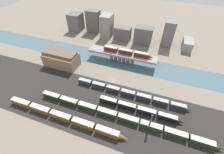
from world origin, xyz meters
TOP-DOWN VIEW (x-y plane):
  - ground_plane at (0.00, 0.00)m, footprint 400.00×400.00m
  - railbed_yard at (0.00, -24.00)m, footprint 280.00×42.00m
  - river_water at (0.00, 22.72)m, footprint 320.00×20.78m
  - bridge at (0.00, 22.72)m, footprint 54.22×8.96m
  - train_on_bridge at (4.11, 22.72)m, footprint 38.83×2.82m
  - train_yard_near at (-14.88, -38.58)m, footprint 72.28×3.13m
  - train_yard_mid at (14.35, -27.99)m, footprint 101.63×3.01m
  - train_yard_far at (22.95, -19.74)m, footprint 48.85×2.73m
  - train_yard_outer at (15.14, -9.88)m, footprint 72.93×2.70m
  - warehouse_building at (-42.84, 3.02)m, footprint 25.99×13.19m
  - signal_tower at (30.34, -28.50)m, footprint 1.00×0.94m
  - city_block_far_left at (-62.93, 61.75)m, footprint 13.08×13.11m
  - city_block_left at (-43.66, 64.80)m, footprint 13.72×8.31m
  - city_block_center at (-26.55, 59.00)m, footprint 10.26×13.34m
  - city_block_right at (-10.13, 58.27)m, footprint 15.73×8.91m
  - city_block_far_right at (9.89, 57.52)m, footprint 15.91×9.35m
  - city_block_tall at (31.49, 64.37)m, footprint 9.56×14.63m
  - city_block_low at (49.53, 61.55)m, footprint 8.20×15.84m

SIDE VIEW (x-z plane):
  - ground_plane at x=0.00m, z-range 0.00..0.00m
  - river_water at x=0.00m, z-range 0.00..0.01m
  - railbed_yard at x=0.00m, z-range 0.00..0.01m
  - train_yard_outer at x=15.14m, z-range -0.03..3.67m
  - train_yard_mid at x=14.35m, z-range -0.03..3.78m
  - train_yard_far at x=22.95m, z-range -0.04..3.90m
  - train_yard_near at x=-14.88m, z-range -0.04..3.96m
  - city_block_low at x=49.53m, z-range 0.00..8.23m
  - warehouse_building at x=-42.84m, z-range -0.30..11.72m
  - signal_tower at x=30.34m, z-range -0.11..12.29m
  - city_block_right at x=-10.13m, z-range 0.00..12.36m
  - bridge at x=0.00m, z-range 2.24..10.46m
  - city_block_far_right at x=9.89m, z-range 0.00..15.67m
  - city_block_far_left at x=-62.93m, z-range 0.00..17.52m
  - train_on_bridge at x=4.11m, z-range 8.17..11.91m
  - city_block_center at x=-26.55m, z-range 0.00..21.66m
  - city_block_left at x=-43.66m, z-range 0.00..21.83m
  - city_block_tall at x=31.49m, z-range 0.00..22.55m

